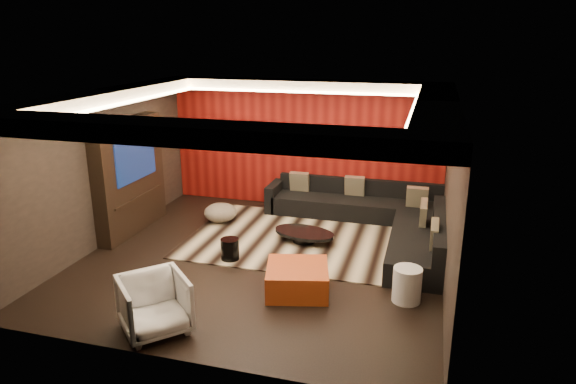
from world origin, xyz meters
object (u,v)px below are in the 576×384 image
(coffee_table, at_px, (304,236))
(sectional_sofa, at_px, (376,218))
(drum_stool, at_px, (230,249))
(armchair, at_px, (154,305))
(orange_ottoman, at_px, (297,279))
(white_side_table, at_px, (407,285))

(coffee_table, distance_m, sectional_sofa, 1.55)
(drum_stool, height_order, armchair, armchair)
(coffee_table, relative_size, orange_ottoman, 1.29)
(coffee_table, relative_size, armchair, 1.40)
(white_side_table, height_order, orange_ottoman, white_side_table)
(orange_ottoman, bearing_deg, white_side_table, 5.07)
(white_side_table, distance_m, armchair, 3.52)
(white_side_table, relative_size, sectional_sofa, 0.14)
(drum_stool, xyz_separation_m, orange_ottoman, (1.39, -0.76, -0.00))
(white_side_table, xyz_separation_m, armchair, (-3.09, -1.68, 0.12))
(white_side_table, relative_size, orange_ottoman, 0.57)
(coffee_table, relative_size, white_side_table, 2.25)
(coffee_table, relative_size, sectional_sofa, 0.32)
(coffee_table, height_order, drum_stool, drum_stool)
(orange_ottoman, bearing_deg, sectional_sofa, 73.27)
(sectional_sofa, bearing_deg, armchair, -118.28)
(drum_stool, height_order, white_side_table, white_side_table)
(armchair, height_order, sectional_sofa, armchair)
(drum_stool, height_order, sectional_sofa, sectional_sofa)
(coffee_table, bearing_deg, sectional_sofa, 38.45)
(coffee_table, height_order, sectional_sofa, sectional_sofa)
(white_side_table, bearing_deg, sectional_sofa, 105.54)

